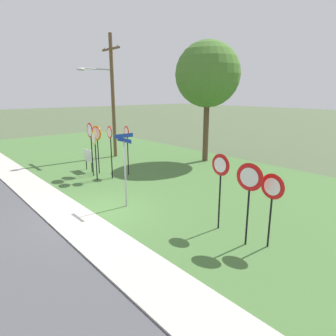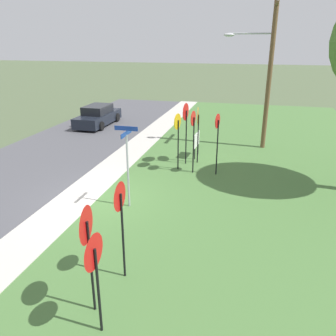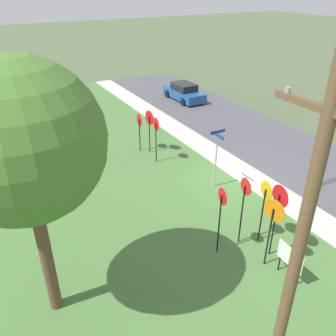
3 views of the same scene
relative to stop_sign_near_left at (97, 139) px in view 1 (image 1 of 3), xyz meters
The scene contains 15 objects.
ground_plane 6.08m from the stop_sign_near_left, 30.13° to the right, with size 160.00×160.00×0.00m, color #4C5B3D.
sidewalk_strip 6.48m from the stop_sign_near_left, 36.56° to the right, with size 44.00×1.60×0.06m, color #BCB7AD.
grass_median 6.19m from the stop_sign_near_left, 32.19° to the left, with size 44.00×12.00×0.04m, color #477038.
stop_sign_near_left is the anchor object (origin of this frame).
stop_sign_near_right 0.62m from the stop_sign_near_left, 59.93° to the right, with size 0.79×0.13×2.90m.
stop_sign_far_left 1.32m from the stop_sign_near_left, 32.67° to the right, with size 0.71×0.16×2.57m.
stop_sign_far_center 1.73m from the stop_sign_near_left, 38.31° to the left, with size 0.61×0.14×2.70m.
stop_sign_far_right 1.38m from the stop_sign_near_left, ahead, with size 0.64×0.12×2.77m.
yield_sign_near_left 8.91m from the stop_sign_near_left, ahead, with size 0.71×0.10×2.55m.
yield_sign_near_right 10.16m from the stop_sign_near_left, ahead, with size 0.81×0.15×2.52m.
yield_sign_far_left 10.65m from the stop_sign_near_left, ahead, with size 0.75×0.10×2.24m.
street_name_post 5.43m from the stop_sign_near_left, 16.41° to the right, with size 0.96×0.82×2.92m.
utility_pole 5.10m from the stop_sign_near_left, 139.12° to the left, with size 2.10×2.58×8.17m.
notice_board 1.42m from the stop_sign_near_left, 168.89° to the right, with size 1.10×0.09×1.25m.
oak_tree_left 7.94m from the stop_sign_near_left, 75.60° to the left, with size 4.06×4.06×7.55m.
Camera 1 is at (9.72, -4.62, 4.47)m, focal length 31.48 mm.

